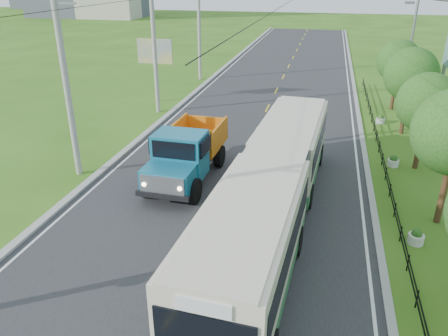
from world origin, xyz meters
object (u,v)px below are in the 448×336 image
(streetlight_far, at_px, (409,44))
(planter_mid, at_px, (393,161))
(tree_fourth, at_px, (427,106))
(pole_mid, at_px, (155,46))
(billboard_left, at_px, (155,55))
(pole_far, at_px, (199,28))
(planter_near, at_px, (416,237))
(tree_back, at_px, (399,63))
(bus, at_px, (273,185))
(dump_truck, at_px, (187,150))
(pole_near, at_px, (67,82))
(tree_fifth, at_px, (411,77))
(planter_far, at_px, (380,119))

(streetlight_far, xyz_separation_m, planter_mid, (-2.04, -14.00, -4.62))
(tree_fourth, xyz_separation_m, planter_mid, (-1.26, -0.14, -3.30))
(pole_mid, height_order, billboard_left, pole_mid)
(pole_far, bearing_deg, planter_near, -58.01)
(pole_mid, bearing_deg, tree_back, 15.84)
(bus, bearing_deg, dump_truck, 146.04)
(streetlight_far, bearing_deg, pole_far, 165.19)
(pole_far, bearing_deg, dump_truck, -75.61)
(dump_truck, bearing_deg, billboard_left, 118.28)
(bus, xyz_separation_m, dump_truck, (-5.00, 3.81, -0.40))
(pole_mid, xyz_separation_m, planter_mid, (16.86, -7.00, -4.81))
(pole_mid, relative_size, streetlight_far, 1.10)
(pole_near, bearing_deg, bus, -15.90)
(pole_far, bearing_deg, planter_mid, -48.41)
(tree_back, relative_size, billboard_left, 1.06)
(tree_fourth, distance_m, planter_near, 8.87)
(tree_fifth, distance_m, planter_far, 4.21)
(planter_mid, distance_m, billboard_left, 20.99)
(tree_fourth, distance_m, planter_mid, 3.53)
(tree_back, xyz_separation_m, dump_truck, (-12.13, -16.46, -1.99))
(pole_mid, relative_size, planter_far, 14.93)
(tree_fifth, height_order, billboard_left, tree_fifth)
(streetlight_far, bearing_deg, tree_back, -112.92)
(pole_mid, distance_m, streetlight_far, 20.16)
(tree_fifth, xyz_separation_m, tree_back, (-0.00, 6.00, -0.20))
(pole_mid, distance_m, dump_truck, 13.25)
(pole_near, bearing_deg, billboard_left, 94.72)
(bus, relative_size, dump_truck, 2.53)
(planter_near, bearing_deg, pole_mid, 138.35)
(tree_fifth, bearing_deg, planter_far, 124.05)
(streetlight_far, relative_size, bus, 0.51)
(tree_fourth, xyz_separation_m, planter_near, (-1.26, -8.14, -3.30))
(streetlight_far, bearing_deg, billboard_left, -168.77)
(tree_fifth, bearing_deg, dump_truck, -139.25)
(streetlight_far, distance_m, planter_mid, 14.88)
(pole_mid, relative_size, pole_far, 1.00)
(tree_fourth, distance_m, streetlight_far, 13.94)
(planter_mid, xyz_separation_m, billboard_left, (-18.10, 10.00, 3.58))
(planter_near, xyz_separation_m, planter_mid, (0.00, 8.00, 0.00))
(streetlight_far, relative_size, planter_far, 13.54)
(billboard_left, bearing_deg, bus, -56.02)
(planter_mid, relative_size, dump_truck, 0.09)
(streetlight_far, relative_size, billboard_left, 1.74)
(pole_near, bearing_deg, tree_fourth, 15.84)
(tree_fourth, bearing_deg, tree_back, 90.00)
(streetlight_far, relative_size, dump_truck, 1.29)
(planter_near, bearing_deg, pole_near, 169.91)
(streetlight_far, bearing_deg, tree_fourth, -93.25)
(bus, bearing_deg, tree_fifth, 66.80)
(tree_back, relative_size, planter_far, 8.21)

